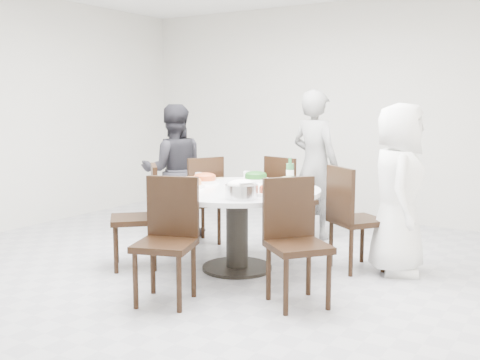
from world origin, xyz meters
The scene contains 22 objects.
floor centered at (0.00, 0.00, 0.00)m, with size 6.00×6.00×0.01m, color #ABABB0.
wall_back centered at (0.00, 3.00, 1.40)m, with size 6.00×0.01×2.80m, color silver.
dining_table centered at (0.14, 0.23, 0.38)m, with size 1.50×1.50×0.75m, color white.
chair_ne centered at (1.06, 0.82, 0.47)m, with size 0.42×0.42×0.95m, color black.
chair_n centered at (0.12, 1.34, 0.47)m, with size 0.42×0.42×0.95m, color black.
chair_nw centered at (-0.73, 0.79, 0.47)m, with size 0.42×0.42×0.95m, color black.
chair_sw centered at (-0.70, -0.21, 0.47)m, with size 0.42×0.42×0.95m, color black.
chair_s centered at (0.14, -0.79, 0.47)m, with size 0.42×0.42×0.95m, color black.
chair_se centered at (1.01, -0.29, 0.47)m, with size 0.42×0.42×0.95m, color black.
diner_right centered at (1.40, 0.91, 0.76)m, with size 0.74×0.48×1.51m, color white.
diner_middle centered at (0.21, 1.75, 0.83)m, with size 0.60×0.40×1.65m, color black.
diner_left centered at (-1.17, 0.95, 0.75)m, with size 0.73×0.57×1.50m, color black.
dish_greens centered at (0.04, 0.73, 0.79)m, with size 0.27×0.27×0.07m, color white.
dish_pale centered at (0.50, 0.54, 0.79)m, with size 0.28×0.28×0.08m, color white.
dish_orange centered at (-0.31, 0.36, 0.79)m, with size 0.27×0.27×0.07m, color white.
dish_redbrown centered at (0.59, 0.08, 0.79)m, with size 0.29×0.29×0.07m, color white.
dish_tofu centered at (-0.27, 0.05, 0.79)m, with size 0.29×0.29×0.07m, color white.
rice_bowl centered at (0.45, -0.20, 0.81)m, with size 0.27×0.27×0.11m, color silver.
soup_bowl centered at (-0.15, -0.20, 0.79)m, with size 0.25×0.25×0.08m, color white.
beverage_bottle centered at (0.41, 0.74, 0.87)m, with size 0.07×0.07×0.25m, color #286536.
tea_cups centered at (0.11, 0.88, 0.79)m, with size 0.07×0.07×0.08m, color white.
chopsticks centered at (0.14, 0.89, 0.76)m, with size 0.24×0.04×0.01m, color tan, non-canonical shape.
Camera 1 is at (2.82, -3.97, 1.53)m, focal length 42.00 mm.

